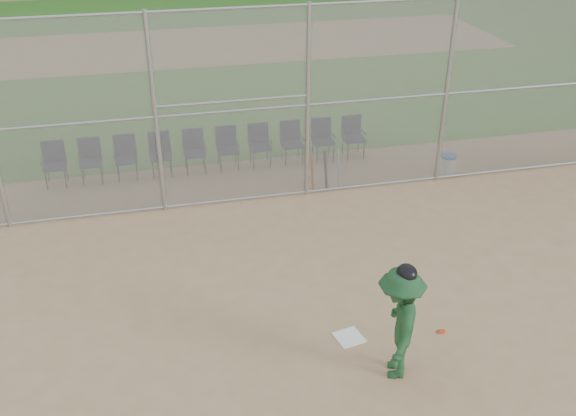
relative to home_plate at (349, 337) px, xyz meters
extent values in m
plane|color=tan|center=(-0.42, -0.29, -0.01)|extent=(100.00, 100.00, 0.00)
plane|color=#2C621D|center=(-0.42, 17.71, 0.00)|extent=(100.00, 100.00, 0.00)
plane|color=tan|center=(-0.42, 17.71, 0.00)|extent=(24.00, 24.00, 0.00)
cube|color=gray|center=(-0.42, 4.71, 1.99)|extent=(16.00, 0.02, 4.00)
cylinder|color=#9EA3A8|center=(-0.42, 4.71, 3.94)|extent=(16.00, 0.05, 0.05)
cube|color=white|center=(0.00, 0.00, 0.00)|extent=(0.46, 0.46, 0.02)
imported|color=#1C4825|center=(0.39, -0.83, 0.84)|extent=(0.98, 1.25, 1.70)
ellipsoid|color=black|center=(0.39, -0.83, 1.66)|extent=(0.27, 0.30, 0.23)
cylinder|color=red|center=(0.79, -1.23, 0.94)|extent=(0.35, 0.66, 0.59)
cylinder|color=white|center=(3.96, 4.96, 0.19)|extent=(0.34, 0.34, 0.40)
cylinder|color=#285AB0|center=(3.96, 4.96, 0.42)|extent=(0.36, 0.36, 0.05)
cylinder|color=#D84C14|center=(0.76, 4.91, 0.41)|extent=(0.06, 0.26, 0.84)
cylinder|color=black|center=(1.06, 4.91, 0.41)|extent=(0.06, 0.29, 0.83)
cylinder|color=#B2B2B7|center=(1.36, 4.91, 0.40)|extent=(0.06, 0.32, 0.83)
camera|label=1|loc=(-2.62, -7.10, 6.30)|focal=40.00mm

